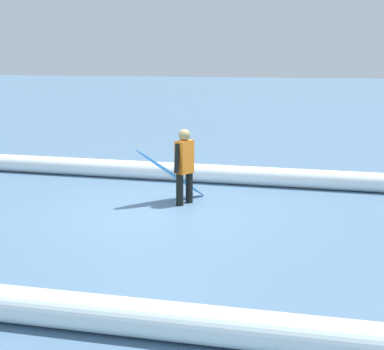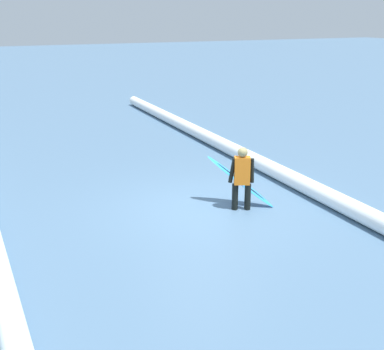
{
  "view_description": "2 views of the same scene",
  "coord_description": "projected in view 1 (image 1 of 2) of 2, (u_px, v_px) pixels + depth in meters",
  "views": [
    {
      "loc": [
        -3.11,
        9.54,
        2.78
      ],
      "look_at": [
        -0.84,
        0.58,
        0.85
      ],
      "focal_mm": 54.14,
      "sensor_mm": 36.0,
      "label": 1
    },
    {
      "loc": [
        -9.51,
        4.67,
        4.19
      ],
      "look_at": [
        -0.04,
        0.33,
        0.85
      ],
      "focal_mm": 47.54,
      "sensor_mm": 36.0,
      "label": 2
    }
  ],
  "objects": [
    {
      "name": "surfer",
      "position": [
        184.0,
        163.0,
        10.81
      ],
      "size": [
        0.32,
        0.54,
        1.43
      ],
      "rotation": [
        0.0,
        0.0,
        4.28
      ],
      "color": "black",
      "rests_on": "ground_plane"
    },
    {
      "name": "wave_crest_foreground",
      "position": [
        144.0,
        170.0,
        13.13
      ],
      "size": [
        24.75,
        0.68,
        0.4
      ],
      "primitive_type": "cylinder",
      "rotation": [
        0.0,
        1.57,
        -0.01
      ],
      "color": "white",
      "rests_on": "ground_plane"
    },
    {
      "name": "surfboard",
      "position": [
        171.0,
        174.0,
        11.06
      ],
      "size": [
        1.24,
        1.39,
        1.11
      ],
      "color": "#268CE5",
      "rests_on": "ground_plane"
    },
    {
      "name": "ground_plane",
      "position": [
        155.0,
        213.0,
        10.36
      ],
      "size": [
        124.63,
        124.63,
        0.0
      ],
      "primitive_type": "plane",
      "color": "slate"
    }
  ]
}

